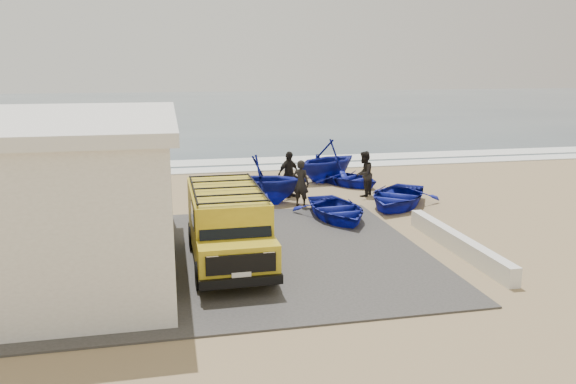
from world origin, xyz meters
TOP-DOWN VIEW (x-y plane):
  - ground at (0.00, 0.00)m, footprint 160.00×160.00m
  - slab at (-2.00, -2.00)m, footprint 12.00×10.00m
  - ocean at (0.00, 56.00)m, footprint 180.00×88.00m
  - surf_line at (0.00, 12.00)m, footprint 180.00×1.60m
  - surf_wash at (0.00, 14.50)m, footprint 180.00×2.20m
  - building at (-7.50, -2.00)m, footprint 8.40×9.40m
  - parapet at (5.00, -3.00)m, footprint 0.35×6.00m
  - van at (-1.98, -2.55)m, footprint 2.15×5.20m
  - boat_near_left at (2.43, 1.29)m, footprint 2.96×3.94m
  - boat_near_right at (5.39, 2.65)m, footprint 4.77×4.97m
  - boat_mid_left at (0.11, 4.34)m, footprint 4.34×3.93m
  - boat_mid_right at (4.76, 6.91)m, footprint 3.68×4.00m
  - boat_far_left at (4.03, 8.21)m, footprint 5.07×4.92m
  - fisherman_front at (1.60, 3.49)m, footprint 0.82×0.79m
  - fisherman_middle at (4.69, 4.69)m, footprint 1.19×1.21m
  - fisherman_back at (1.47, 5.26)m, footprint 1.25×0.99m

SIDE VIEW (x-z plane):
  - ground at x=0.00m, z-range 0.00..0.00m
  - ocean at x=0.00m, z-range 0.00..0.01m
  - surf_wash at x=0.00m, z-range 0.00..0.04m
  - slab at x=-2.00m, z-range 0.00..0.05m
  - surf_line at x=0.00m, z-range 0.00..0.06m
  - parapet at x=5.00m, z-range 0.00..0.55m
  - boat_mid_right at x=4.76m, z-range 0.00..0.68m
  - boat_near_left at x=2.43m, z-range 0.00..0.77m
  - boat_near_right at x=5.39m, z-range 0.00..0.84m
  - fisherman_front at x=1.60m, z-range 0.00..1.90m
  - fisherman_middle at x=4.69m, z-range 0.00..1.97m
  - fisherman_back at x=1.47m, z-range 0.00..1.98m
  - boat_mid_left at x=0.11m, z-range 0.00..2.01m
  - boat_far_left at x=4.03m, z-range 0.00..2.04m
  - van at x=-1.98m, z-range 0.08..2.30m
  - building at x=-7.50m, z-range 0.01..4.31m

